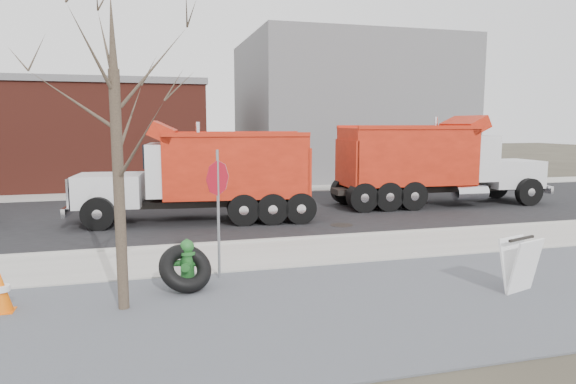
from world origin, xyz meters
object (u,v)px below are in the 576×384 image
object	(u,v)px
stop_sign	(218,191)
dump_truck_red_b	(207,172)
truck_tire	(185,268)
dump_truck_red_a	(432,161)
fire_hydrant	(187,265)
sandwich_board	(520,265)

from	to	relation	value
stop_sign	dump_truck_red_b	size ratio (longest dim) A/B	0.35
truck_tire	dump_truck_red_a	distance (m)	12.76
dump_truck_red_a	truck_tire	bearing A→B (deg)	-138.84
fire_hydrant	sandwich_board	bearing A→B (deg)	-4.88
dump_truck_red_a	dump_truck_red_b	world-z (taller)	dump_truck_red_a
sandwich_board	dump_truck_red_a	bearing A→B (deg)	49.74
truck_tire	sandwich_board	world-z (taller)	sandwich_board
truck_tire	dump_truck_red_a	world-z (taller)	dump_truck_red_a
truck_tire	dump_truck_red_b	distance (m)	7.07
sandwich_board	stop_sign	bearing A→B (deg)	137.44
truck_tire	dump_truck_red_a	size ratio (longest dim) A/B	0.15
fire_hydrant	dump_truck_red_a	bearing A→B (deg)	51.73
dump_truck_red_a	dump_truck_red_b	distance (m)	8.75
truck_tire	dump_truck_red_b	world-z (taller)	dump_truck_red_b
stop_sign	dump_truck_red_b	distance (m)	6.28
dump_truck_red_a	dump_truck_red_b	bearing A→B (deg)	-170.52
fire_hydrant	sandwich_board	world-z (taller)	sandwich_board
stop_sign	dump_truck_red_a	xyz separation A→B (m)	(9.17, 7.34, -0.07)
sandwich_board	truck_tire	bearing A→B (deg)	145.34
fire_hydrant	dump_truck_red_b	world-z (taller)	dump_truck_red_b
fire_hydrant	sandwich_board	distance (m)	6.24
stop_sign	sandwich_board	bearing A→B (deg)	-46.56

